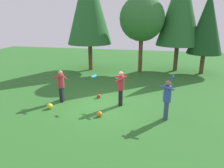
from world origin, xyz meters
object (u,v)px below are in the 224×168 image
frisbee (94,76)px  tree_right (181,5)px  person_catcher (61,83)px  ball_orange (100,114)px  person_thrower (167,96)px  tree_center (142,19)px  ball_yellow (50,106)px  person_bystander (121,85)px  tree_left (89,3)px  ball_red (99,96)px  tree_far_right (207,23)px

frisbee → tree_right: (4.52, 8.64, 3.71)m
person_catcher → ball_orange: 2.92m
person_thrower → frisbee: person_thrower is taller
person_thrower → tree_right: (0.98, 9.53, 4.18)m
person_thrower → person_catcher: (-5.38, 0.95, -0.05)m
person_catcher → ball_orange: bearing=-26.5°
frisbee → ball_orange: size_ratio=1.51×
tree_center → tree_right: size_ratio=0.72×
ball_yellow → tree_center: tree_center is taller
person_bystander → tree_left: bearing=-71.6°
tree_center → tree_right: bearing=17.9°
person_catcher → person_bystander: size_ratio=0.96×
ball_yellow → ball_red: size_ratio=1.24×
ball_yellow → ball_red: bearing=45.0°
frisbee → tree_far_right: tree_far_right is taller
person_catcher → tree_left: tree_left is taller
frisbee → ball_red: 1.75m
person_catcher → ball_red: bearing=30.0°
person_catcher → frisbee: 1.91m
frisbee → tree_center: 8.32m
person_bystander → frisbee: bearing=-0.0°
tree_right → frisbee: bearing=-117.6°
person_catcher → tree_right: bearing=55.3°
person_thrower → ball_red: person_thrower is taller
tree_center → ball_orange: bearing=-96.5°
person_thrower → tree_far_right: bearing=-94.3°
ball_red → tree_center: (1.70, 6.70, 4.12)m
tree_center → ball_yellow: bearing=-112.9°
ball_yellow → tree_far_right: tree_far_right is taller
person_catcher → ball_yellow: person_catcher is taller
person_thrower → tree_center: 9.36m
frisbee → tree_far_right: bearing=51.2°
person_thrower → tree_far_right: 9.91m
person_catcher → tree_left: 8.65m
ball_red → tree_left: 8.74m
ball_yellow → ball_red: (1.95, 1.95, -0.03)m
ball_orange → tree_left: tree_left is taller
frisbee → ball_red: size_ratio=1.65×
tree_left → person_thrower: bearing=-53.6°
person_thrower → ball_yellow: size_ratio=7.07×
tree_far_right → ball_red: bearing=-132.9°
person_thrower → person_catcher: size_ratio=1.15×
tree_right → tree_far_right: bearing=-14.4°
tree_center → tree_right: tree_right is taller
frisbee → tree_left: tree_left is taller
person_bystander → ball_orange: 1.91m
tree_left → ball_orange: bearing=-69.8°
person_catcher → tree_center: 8.99m
frisbee → ball_yellow: frisbee is taller
person_bystander → tree_left: 9.31m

